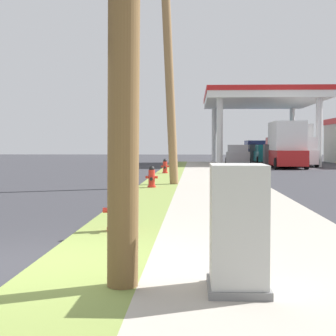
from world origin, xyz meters
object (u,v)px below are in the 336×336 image
utility_pole_midground (168,43)px  truck_navy_on_apron (254,152)px  fire_hydrant_second (152,178)px  truck_red_at_far_bay (285,146)px  fire_hydrant_nearest (115,212)px  utility_cabinet (238,232)px  car_silver_by_far_pump (238,155)px  fire_hydrant_third (165,167)px  car_teal_by_near_pump (266,155)px  truck_white_at_forecourt (297,146)px

utility_pole_midground → truck_navy_on_apron: 32.20m
fire_hydrant_second → truck_red_at_far_bay: 20.25m
fire_hydrant_nearest → utility_cabinet: 4.09m
car_silver_by_far_pump → truck_red_at_far_bay: size_ratio=0.72×
fire_hydrant_second → fire_hydrant_third: same height
utility_pole_midground → truck_red_at_far_bay: size_ratio=1.59×
fire_hydrant_third → utility_pole_midground: 9.08m
fire_hydrant_second → fire_hydrant_third: bearing=90.2°
car_silver_by_far_pump → fire_hydrant_nearest: bearing=-98.0°
fire_hydrant_third → truck_red_at_far_bay: bearing=51.0°
utility_pole_midground → utility_cabinet: bearing=-84.5°
truck_red_at_far_bay → fire_hydrant_nearest: bearing=-105.0°
fire_hydrant_second → fire_hydrant_nearest: bearing=-89.3°
fire_hydrant_nearest → fire_hydrant_third: (-0.15, 18.56, 0.00)m
fire_hydrant_nearest → car_teal_by_near_pump: size_ratio=0.16×
truck_white_at_forecourt → truck_navy_on_apron: size_ratio=1.17×
fire_hydrant_second → car_silver_by_far_pump: 25.75m
utility_pole_midground → truck_navy_on_apron: bearing=78.0°
utility_cabinet → truck_navy_on_apron: bearing=83.5°
fire_hydrant_nearest → fire_hydrant_third: 18.56m
fire_hydrant_nearest → fire_hydrant_second: same height
car_silver_by_far_pump → fire_hydrant_third: bearing=-107.3°
fire_hydrant_third → truck_navy_on_apron: (7.15, 23.55, 0.47)m
fire_hydrant_nearest → truck_navy_on_apron: (7.00, 42.12, 0.47)m
car_silver_by_far_pump → truck_navy_on_apron: (2.14, 7.51, 0.19)m
utility_pole_midground → truck_red_at_far_bay: utility_pole_midground is taller
utility_cabinet → car_silver_by_far_pump: (3.08, 38.28, 0.01)m
car_silver_by_far_pump → truck_red_at_far_bay: bearing=-67.7°
fire_hydrant_second → utility_pole_midground: utility_pole_midground is taller
truck_navy_on_apron → truck_red_at_far_bay: truck_red_at_far_bay is taller
fire_hydrant_third → car_silver_by_far_pump: (5.01, 16.04, 0.28)m
truck_red_at_far_bay → fire_hydrant_second: bearing=-112.2°
car_teal_by_near_pump → car_silver_by_far_pump: bearing=-127.6°
fire_hydrant_third → utility_pole_midground: bearing=-86.2°
fire_hydrant_third → truck_red_at_far_bay: 12.26m
fire_hydrant_nearest → car_teal_by_near_pump: 38.85m
fire_hydrant_second → utility_pole_midground: size_ratio=0.07×
fire_hydrant_nearest → truck_white_at_forecourt: truck_white_at_forecourt is taller
utility_cabinet → car_silver_by_far_pump: bearing=85.4°
fire_hydrant_third → utility_pole_midground: utility_pole_midground is taller
fire_hydrant_second → car_teal_by_near_pump: 29.77m
car_silver_by_far_pump → truck_navy_on_apron: truck_navy_on_apron is taller
fire_hydrant_second → fire_hydrant_third: 9.22m
fire_hydrant_third → truck_white_at_forecourt: (9.17, 13.19, 1.04)m
fire_hydrant_nearest → truck_white_at_forecourt: size_ratio=0.12×
utility_cabinet → utility_pole_midground: bearing=95.5°
fire_hydrant_second → truck_white_at_forecourt: bearing=67.8°
utility_pole_midground → car_silver_by_far_pump: 24.54m
car_teal_by_near_pump → fire_hydrant_second: bearing=-104.9°
fire_hydrant_third → utility_cabinet: (1.93, -22.24, 0.27)m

